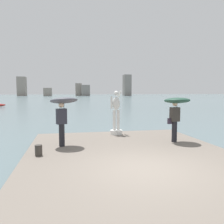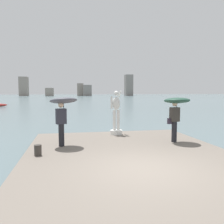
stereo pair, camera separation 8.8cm
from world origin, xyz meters
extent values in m
plane|color=slate|center=(0.00, 40.00, 0.00)|extent=(400.00, 400.00, 0.00)
cube|color=#70665B|center=(0.00, 1.57, 0.20)|extent=(7.24, 9.13, 0.40)
cylinder|color=white|center=(0.25, 5.25, 0.51)|extent=(0.61, 0.61, 0.22)
cylinder|color=white|center=(0.15, 5.25, 1.13)|extent=(0.15, 0.15, 1.02)
cylinder|color=white|center=(0.35, 5.25, 1.13)|extent=(0.15, 0.15, 1.02)
ellipsoid|color=white|center=(0.25, 5.25, 1.96)|extent=(0.38, 0.26, 0.64)
sphere|color=white|center=(0.25, 5.25, 2.46)|extent=(0.24, 0.24, 0.24)
cylinder|color=white|center=(0.01, 5.25, 2.01)|extent=(0.10, 0.10, 0.62)
cylinder|color=white|center=(0.47, 5.52, 2.41)|extent=(0.10, 0.59, 0.40)
cylinder|color=black|center=(-2.37, 3.16, 0.84)|extent=(0.22, 0.22, 0.88)
cube|color=#2D2D38|center=(-2.37, 3.16, 1.58)|extent=(0.44, 0.35, 0.60)
sphere|color=beige|center=(-2.37, 3.16, 2.02)|extent=(0.21, 0.21, 0.21)
cylinder|color=#262626|center=(-2.27, 3.24, 1.88)|extent=(0.02, 0.02, 0.51)
ellipsoid|color=#4C4C56|center=(-2.27, 3.24, 2.19)|extent=(1.36, 1.37, 0.36)
cylinder|color=black|center=(2.32, 3.06, 0.84)|extent=(0.22, 0.22, 0.88)
cube|color=#38332D|center=(2.32, 3.06, 1.58)|extent=(0.40, 0.28, 0.60)
sphere|color=beige|center=(2.32, 3.06, 2.02)|extent=(0.21, 0.21, 0.21)
cylinder|color=#262626|center=(2.43, 3.11, 1.87)|extent=(0.02, 0.02, 0.48)
ellipsoid|color=#234738|center=(2.43, 3.11, 2.17)|extent=(1.19, 1.20, 0.30)
cube|color=#332838|center=(2.09, 3.05, 1.30)|extent=(0.19, 0.12, 0.24)
cylinder|color=#38332D|center=(-3.11, 1.92, 0.58)|extent=(0.24, 0.24, 0.36)
cube|color=gray|center=(-30.20, 152.46, 6.09)|extent=(5.07, 7.46, 12.17)
cube|color=gray|center=(-13.88, 148.40, 2.55)|extent=(4.92, 7.08, 5.11)
cube|color=gray|center=(5.81, 151.05, 4.12)|extent=(4.04, 5.12, 8.25)
cube|color=gray|center=(10.18, 147.84, 3.54)|extent=(5.25, 7.24, 7.09)
cube|color=gray|center=(37.73, 145.57, 6.98)|extent=(4.79, 5.76, 13.96)
camera|label=1|loc=(-2.17, -6.04, 2.52)|focal=37.32mm
camera|label=2|loc=(-2.08, -6.05, 2.52)|focal=37.32mm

